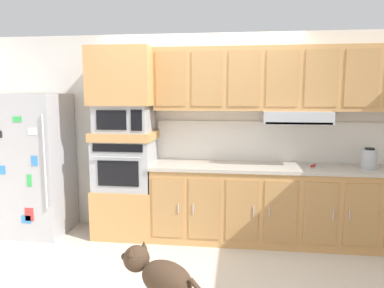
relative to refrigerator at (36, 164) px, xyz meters
name	(u,v)px	position (x,y,z in m)	size (l,w,h in m)	color
ground_plane	(190,265)	(2.05, -0.68, -0.88)	(9.60, 9.60, 0.00)	beige
back_kitchen_wall	(201,133)	(2.05, 0.43, 0.37)	(6.20, 0.12, 2.50)	silver
refrigerator	(36,164)	(0.00, 0.00, 0.00)	(0.76, 0.73, 1.76)	#ADADB2
oven_base_cabinet	(127,210)	(1.15, 0.07, -0.58)	(0.74, 0.62, 0.60)	tan
built_in_oven	(126,164)	(1.15, 0.07, 0.02)	(0.70, 0.62, 0.60)	#A8AAAF
appliance_mid_shelf	(125,136)	(1.15, 0.07, 0.37)	(0.74, 0.62, 0.10)	tan
microwave	(124,119)	(1.15, 0.07, 0.58)	(0.64, 0.54, 0.32)	#A8AAAF
appliance_upper_cabinet	(123,77)	(1.15, 0.07, 1.08)	(0.74, 0.62, 0.68)	tan
lower_cabinet_run	(278,205)	(3.01, 0.07, -0.44)	(2.98, 0.63, 0.88)	tan
countertop_slab	(279,167)	(3.01, 0.07, 0.02)	(3.02, 0.64, 0.04)	#BCB2A3
backsplash_panel	(277,142)	(3.01, 0.36, 0.29)	(3.02, 0.02, 0.50)	silver
upper_cabinet_with_hood	(282,81)	(3.02, 0.19, 1.02)	(2.98, 0.48, 0.88)	tan
screwdriver	(314,166)	(3.40, 0.06, 0.05)	(0.17, 0.16, 0.03)	red
electric_kettle	(369,159)	(3.99, 0.02, 0.15)	(0.17, 0.17, 0.24)	#A8AAAF
dog	(159,278)	(1.97, -1.79, -0.44)	(0.73, 0.47, 0.64)	#473323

